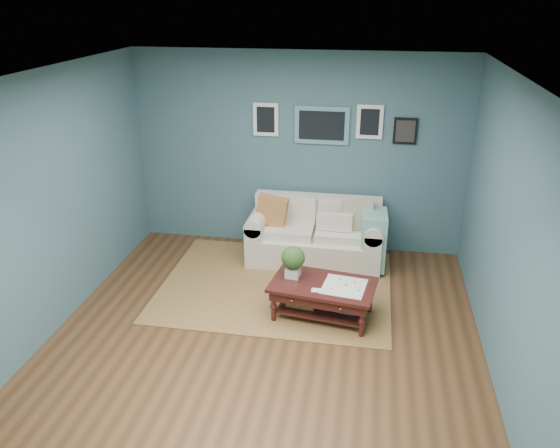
# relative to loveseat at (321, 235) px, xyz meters

# --- Properties ---
(room_shell) EXTENTS (5.00, 5.02, 2.70)m
(room_shell) POSITION_rel_loveseat_xyz_m (-0.38, -1.97, 0.98)
(room_shell) COLOR brown
(room_shell) RESTS_ON ground
(area_rug) EXTENTS (2.81, 2.24, 0.01)m
(area_rug) POSITION_rel_loveseat_xyz_m (-0.47, -0.80, -0.37)
(area_rug) COLOR brown
(area_rug) RESTS_ON ground
(loveseat) EXTENTS (1.81, 0.82, 0.93)m
(loveseat) POSITION_rel_loveseat_xyz_m (0.00, 0.00, 0.00)
(loveseat) COLOR beige
(loveseat) RESTS_ON ground
(coffee_table) EXTENTS (1.21, 0.81, 0.79)m
(coffee_table) POSITION_rel_loveseat_xyz_m (0.10, -1.38, -0.03)
(coffee_table) COLOR black
(coffee_table) RESTS_ON ground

